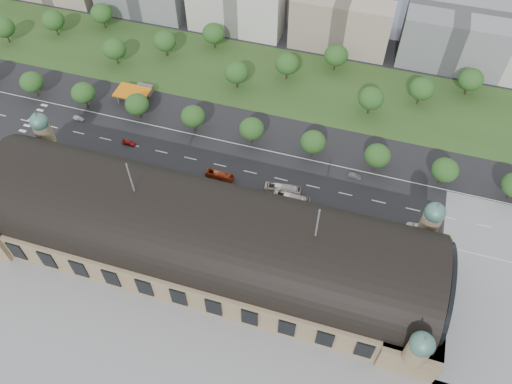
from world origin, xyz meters
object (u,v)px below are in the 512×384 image
(parked_car_0, at_px, (41,150))
(bus_east, at_px, (282,190))
(traffic_car_5, at_px, (355,176))
(parked_car_2, at_px, (83,168))
(traffic_car_1, at_px, (79,118))
(bus_mid, at_px, (291,199))
(petrol_station, at_px, (139,91))
(parked_car_3, at_px, (118,172))
(parked_car_4, at_px, (149,176))
(parked_car_1, at_px, (65,159))
(traffic_car_3, at_px, (129,143))
(parked_car_5, at_px, (145,178))
(bus_west, at_px, (220,176))
(parked_car_6, at_px, (130,171))
(traffic_car_6, at_px, (414,226))

(parked_car_0, height_order, bus_east, bus_east)
(traffic_car_5, distance_m, parked_car_2, 101.59)
(bus_east, bearing_deg, traffic_car_1, 76.34)
(traffic_car_5, xyz_separation_m, bus_mid, (-19.67, -18.16, 1.03))
(petrol_station, height_order, parked_car_2, petrol_station)
(parked_car_3, height_order, bus_east, bus_east)
(traffic_car_1, distance_m, traffic_car_5, 113.43)
(parked_car_2, xyz_separation_m, parked_car_4, (25.44, 4.00, 0.03))
(parked_car_0, xyz_separation_m, parked_car_1, (11.40, -1.55, 0.03))
(traffic_car_3, relative_size, parked_car_5, 1.04)
(petrol_station, distance_m, bus_east, 79.23)
(parked_car_3, bearing_deg, bus_west, 69.01)
(traffic_car_5, height_order, parked_car_5, traffic_car_5)
(bus_west, bearing_deg, parked_car_5, 109.58)
(traffic_car_3, bearing_deg, bus_east, -96.13)
(parked_car_1, relative_size, parked_car_2, 0.95)
(parked_car_6, distance_m, bus_west, 33.66)
(parked_car_4, xyz_separation_m, bus_west, (25.12, 7.00, 0.70))
(parked_car_1, height_order, bus_east, bus_east)
(traffic_car_3, relative_size, traffic_car_5, 1.10)
(traffic_car_6, xyz_separation_m, parked_car_6, (-103.93, -5.53, 0.02))
(traffic_car_1, relative_size, traffic_car_3, 0.85)
(parked_car_1, xyz_separation_m, parked_car_2, (9.09, -2.45, 0.06))
(traffic_car_1, xyz_separation_m, traffic_car_5, (113.41, 1.98, 0.05))
(parked_car_1, relative_size, parked_car_5, 0.96)
(traffic_car_5, bearing_deg, parked_car_0, 104.99)
(parked_car_3, bearing_deg, parked_car_4, 63.79)
(parked_car_5, bearing_deg, traffic_car_5, 75.20)
(parked_car_0, bearing_deg, parked_car_4, 64.45)
(parked_car_0, distance_m, parked_car_2, 20.87)
(traffic_car_5, height_order, parked_car_3, parked_car_3)
(traffic_car_1, height_order, parked_car_1, traffic_car_1)
(parked_car_0, bearing_deg, parked_car_6, 64.44)
(traffic_car_3, bearing_deg, parked_car_0, 112.12)
(parked_car_3, distance_m, parked_car_4, 12.05)
(bus_mid, height_order, bus_east, bus_mid)
(traffic_car_5, height_order, bus_east, bus_east)
(petrol_station, distance_m, parked_car_6, 43.08)
(parked_car_2, distance_m, parked_car_4, 25.76)
(parked_car_0, relative_size, parked_car_5, 0.77)
(parked_car_2, relative_size, parked_car_4, 1.09)
(traffic_car_1, relative_size, parked_car_4, 0.96)
(parked_car_3, bearing_deg, parked_car_0, -126.96)
(petrol_station, height_order, traffic_car_3, petrol_station)
(parked_car_3, distance_m, bus_mid, 65.29)
(parked_car_2, xyz_separation_m, parked_car_6, (17.65, 4.00, 0.03))
(petrol_station, distance_m, parked_car_5, 46.98)
(parked_car_0, bearing_deg, traffic_car_5, 74.89)
(parked_car_2, bearing_deg, parked_car_6, 79.40)
(bus_east, bearing_deg, parked_car_2, 92.93)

